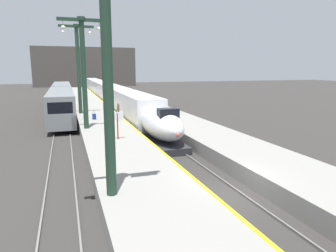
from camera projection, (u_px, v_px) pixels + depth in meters
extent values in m
plane|color=#33302D|center=(227.00, 196.00, 15.55)|extent=(260.00, 260.00, 0.00)
cube|color=gray|center=(97.00, 117.00, 37.22)|extent=(4.80, 110.00, 1.05)
cube|color=gray|center=(160.00, 114.00, 39.77)|extent=(4.80, 110.00, 1.05)
cube|color=yellow|center=(115.00, 112.00, 37.84)|extent=(0.20, 107.80, 0.01)
cube|color=slate|center=(120.00, 117.00, 40.91)|extent=(0.08, 110.00, 0.12)
cube|color=slate|center=(131.00, 116.00, 41.38)|extent=(0.08, 110.00, 0.12)
cube|color=slate|center=(56.00, 120.00, 38.36)|extent=(0.08, 110.00, 0.12)
cube|color=slate|center=(69.00, 119.00, 38.83)|extent=(0.08, 110.00, 0.12)
ellipsoid|color=silver|center=(161.00, 123.00, 25.78)|extent=(2.78, 8.30, 2.56)
cube|color=#28282D|center=(163.00, 142.00, 25.68)|extent=(2.46, 7.06, 0.55)
cube|color=black|center=(168.00, 114.00, 23.84)|extent=(1.59, 1.00, 0.90)
sphere|color=#F24C4C|center=(178.00, 135.00, 22.02)|extent=(0.28, 0.28, 0.28)
cube|color=silver|center=(136.00, 107.00, 34.57)|extent=(2.90, 14.00, 3.05)
cube|color=black|center=(124.00, 103.00, 34.02)|extent=(0.04, 11.90, 0.80)
cube|color=black|center=(148.00, 102.00, 34.91)|extent=(0.04, 11.90, 0.80)
cube|color=silver|center=(136.00, 118.00, 34.81)|extent=(2.92, 13.30, 0.24)
cube|color=black|center=(146.00, 130.00, 30.73)|extent=(2.03, 2.20, 0.56)
cube|color=black|center=(129.00, 117.00, 39.07)|extent=(2.03, 2.20, 0.56)
cube|color=silver|center=(114.00, 95.00, 50.02)|extent=(2.90, 18.00, 3.05)
cube|color=black|center=(105.00, 92.00, 49.47)|extent=(0.04, 15.84, 0.80)
cube|color=black|center=(122.00, 92.00, 50.37)|extent=(0.04, 15.84, 0.80)
cube|color=black|center=(121.00, 111.00, 44.66)|extent=(2.03, 2.20, 0.56)
cube|color=black|center=(109.00, 102.00, 56.05)|extent=(2.03, 2.20, 0.56)
cube|color=silver|center=(101.00, 88.00, 67.34)|extent=(2.90, 18.00, 3.05)
cube|color=black|center=(94.00, 86.00, 66.79)|extent=(0.04, 15.84, 0.80)
cube|color=black|center=(107.00, 86.00, 67.68)|extent=(0.04, 15.84, 0.80)
cube|color=black|center=(105.00, 99.00, 61.97)|extent=(2.03, 2.20, 0.56)
cube|color=black|center=(98.00, 94.00, 73.37)|extent=(2.03, 2.20, 0.56)
cube|color=silver|center=(93.00, 84.00, 84.65)|extent=(2.90, 18.00, 3.05)
cube|color=black|center=(88.00, 83.00, 84.10)|extent=(0.04, 15.84, 0.80)
cube|color=black|center=(98.00, 82.00, 85.00)|extent=(0.04, 15.84, 0.80)
cube|color=black|center=(96.00, 92.00, 79.29)|extent=(2.03, 2.20, 0.56)
cube|color=black|center=(92.00, 89.00, 90.68)|extent=(2.03, 2.20, 0.56)
cube|color=gray|center=(61.00, 104.00, 37.14)|extent=(2.85, 18.00, 3.30)
cube|color=black|center=(60.00, 108.00, 28.69)|extent=(2.28, 0.08, 1.10)
cube|color=black|center=(49.00, 100.00, 36.61)|extent=(0.04, 15.30, 0.90)
cube|color=black|center=(73.00, 100.00, 37.49)|extent=(0.04, 15.30, 0.90)
cube|color=black|center=(62.00, 128.00, 32.13)|extent=(2.00, 2.00, 0.52)
cube|color=black|center=(63.00, 113.00, 42.86)|extent=(2.00, 2.00, 0.52)
cube|color=gray|center=(62.00, 93.00, 54.46)|extent=(2.85, 18.00, 3.30)
cylinder|color=#1E3828|center=(108.00, 75.00, 12.21)|extent=(0.44, 0.44, 10.21)
cylinder|color=#1E3828|center=(84.00, 74.00, 26.85)|extent=(0.44, 0.44, 9.72)
cylinder|color=#1E3828|center=(81.00, 19.00, 25.97)|extent=(0.68, 0.68, 0.30)
cube|color=#1E3828|center=(81.00, 20.00, 25.99)|extent=(4.00, 0.24, 0.28)
cylinder|color=#1E3828|center=(63.00, 23.00, 25.58)|extent=(0.03, 0.03, 0.60)
sphere|color=#EFEACC|center=(63.00, 28.00, 25.65)|extent=(0.36, 0.36, 0.36)
cylinder|color=#1E3828|center=(99.00, 25.00, 26.52)|extent=(0.03, 0.03, 0.60)
sphere|color=#EFEACC|center=(99.00, 29.00, 26.59)|extent=(0.36, 0.36, 0.36)
cylinder|color=#1E3828|center=(79.00, 70.00, 36.13)|extent=(0.44, 0.44, 10.44)
cylinder|color=#1E3828|center=(76.00, 25.00, 35.19)|extent=(0.68, 0.68, 0.30)
cube|color=#1E3828|center=(76.00, 26.00, 35.21)|extent=(4.00, 0.24, 0.28)
cylinder|color=#1E3828|center=(63.00, 29.00, 34.80)|extent=(0.03, 0.03, 0.60)
sphere|color=#EFEACC|center=(63.00, 32.00, 34.87)|extent=(0.36, 0.36, 0.36)
cylinder|color=#1E3828|center=(90.00, 30.00, 35.74)|extent=(0.03, 0.03, 0.60)
sphere|color=#EFEACC|center=(90.00, 33.00, 35.81)|extent=(0.36, 0.36, 0.36)
cylinder|color=#23232D|center=(118.00, 114.00, 33.72)|extent=(0.13, 0.13, 0.85)
cylinder|color=#23232D|center=(119.00, 114.00, 33.56)|extent=(0.13, 0.13, 0.85)
cube|color=brown|center=(118.00, 107.00, 33.50)|extent=(0.26, 0.40, 0.62)
cylinder|color=brown|center=(118.00, 107.00, 33.74)|extent=(0.09, 0.09, 0.58)
cylinder|color=brown|center=(118.00, 108.00, 33.28)|extent=(0.09, 0.09, 0.58)
sphere|color=tan|center=(118.00, 104.00, 33.42)|extent=(0.22, 0.22, 0.22)
cube|color=navy|center=(94.00, 117.00, 32.49)|extent=(0.40, 0.22, 0.60)
cylinder|color=#262628|center=(93.00, 112.00, 32.37)|extent=(0.02, 0.02, 0.36)
cylinder|color=#262628|center=(95.00, 112.00, 32.44)|extent=(0.02, 0.02, 0.36)
cube|color=#262628|center=(94.00, 110.00, 32.37)|extent=(0.22, 0.03, 0.02)
cylinder|color=maroon|center=(118.00, 126.00, 23.34)|extent=(0.10, 0.10, 2.00)
cube|color=white|center=(117.00, 116.00, 23.19)|extent=(0.90, 0.06, 0.64)
cube|color=#4C4742|center=(86.00, 67.00, 109.20)|extent=(36.00, 2.00, 14.00)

